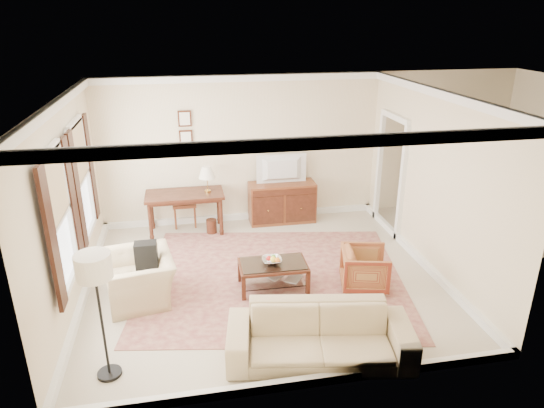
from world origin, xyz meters
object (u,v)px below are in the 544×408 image
object	(u,v)px
coffee_table	(273,269)
sofa	(320,328)
sideboard	(282,202)
tv	(282,161)
club_armchair	(140,271)
writing_desk	(185,199)
striped_armchair	(365,267)

from	to	relation	value
coffee_table	sofa	world-z (taller)	sofa
sideboard	tv	size ratio (longest dim) A/B	1.40
coffee_table	club_armchair	world-z (taller)	club_armchair
club_armchair	writing_desk	bearing A→B (deg)	153.13
sideboard	sofa	size ratio (longest dim) A/B	0.59
writing_desk	club_armchair	bearing A→B (deg)	-107.31
writing_desk	coffee_table	bearing A→B (deg)	-61.92
striped_armchair	sofa	xyz separation A→B (m)	(-1.13, -1.47, 0.08)
coffee_table	striped_armchair	world-z (taller)	striped_armchair
tv	striped_armchair	distance (m)	2.98
sideboard	writing_desk	bearing A→B (deg)	-174.62
writing_desk	sofa	bearing A→B (deg)	-69.67
writing_desk	club_armchair	xyz separation A→B (m)	(-0.71, -2.27, -0.22)
coffee_table	club_armchair	xyz separation A→B (m)	(-1.96, 0.07, 0.13)
writing_desk	sideboard	size ratio (longest dim) A/B	1.10
coffee_table	club_armchair	bearing A→B (deg)	177.83
striped_armchair	club_armchair	world-z (taller)	club_armchair
tv	striped_armchair	xyz separation A→B (m)	(0.71, -2.74, -0.93)
club_armchair	tv	bearing A→B (deg)	123.23
striped_armchair	sofa	distance (m)	1.86
striped_armchair	club_armchair	xyz separation A→B (m)	(-3.34, 0.31, 0.11)
striped_armchair	writing_desk	bearing A→B (deg)	59.05
coffee_table	club_armchair	size ratio (longest dim) A/B	0.98
writing_desk	striped_armchair	bearing A→B (deg)	-44.41
tv	striped_armchair	bearing A→B (deg)	104.60
writing_desk	coffee_table	world-z (taller)	writing_desk
sofa	club_armchair	bearing A→B (deg)	150.87
club_armchair	sofa	distance (m)	2.83
striped_armchair	sofa	size ratio (longest dim) A/B	0.31
tv	coffee_table	size ratio (longest dim) A/B	0.91
writing_desk	striped_armchair	size ratio (longest dim) A/B	2.08
tv	sofa	size ratio (longest dim) A/B	0.42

